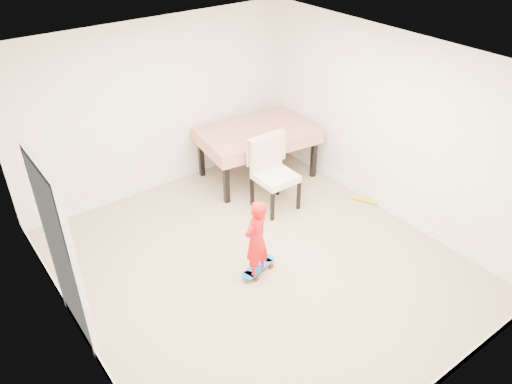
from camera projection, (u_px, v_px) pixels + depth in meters
ground at (259, 263)px, 6.41m from camera, size 5.00×5.00×0.00m
ceiling at (260, 68)px, 5.02m from camera, size 4.50×5.00×0.04m
wall_back at (158, 108)px, 7.38m from camera, size 4.50×0.04×2.60m
wall_front at (444, 302)px, 4.04m from camera, size 4.50×0.04×2.60m
wall_left at (66, 251)px, 4.58m from camera, size 0.04×5.00×2.60m
wall_right at (389, 127)px, 6.84m from camera, size 0.04×5.00×2.60m
door at (63, 257)px, 4.94m from camera, size 0.11×0.94×2.11m
baseboard_back at (166, 179)px, 8.06m from camera, size 4.50×0.02×0.12m
baseboard_left at (90, 343)px, 5.25m from camera, size 0.02×5.00×0.12m
baseboard_right at (377, 202)px, 7.51m from camera, size 0.02×5.00×0.12m
dining_table at (257, 153)px, 8.05m from camera, size 1.91×1.34×0.84m
dining_chair at (276, 175)px, 7.21m from camera, size 0.60×0.68×1.10m
skateboard at (258, 269)px, 6.26m from camera, size 0.60×0.34×0.08m
child at (256, 242)px, 5.93m from camera, size 0.45×0.36×1.06m
foam_toy at (364, 200)px, 7.60m from camera, size 0.23×0.39×0.06m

